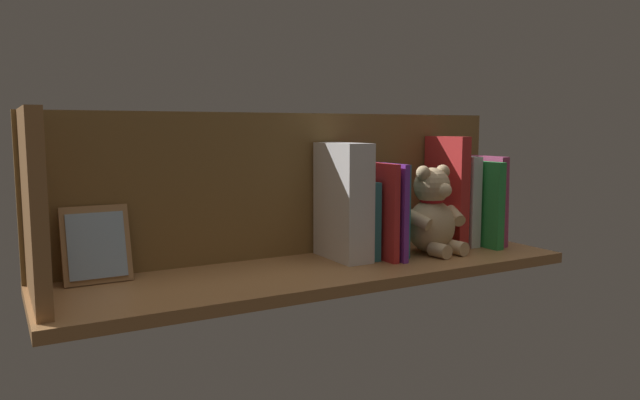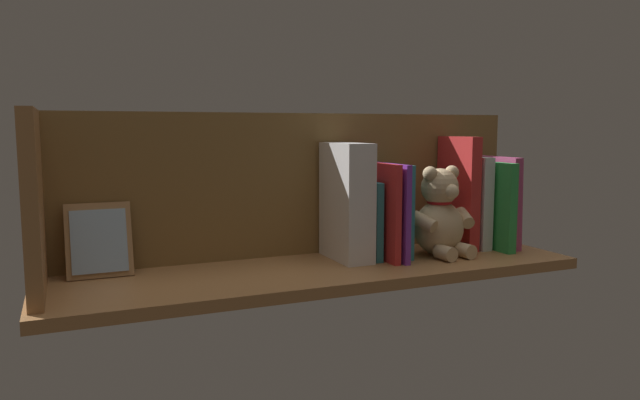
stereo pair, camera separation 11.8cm
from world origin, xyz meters
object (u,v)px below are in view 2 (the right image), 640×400
(dictionary_thick_white, at_px, (346,202))
(picture_frame_leaning, at_px, (99,241))
(teddy_bear, at_px, (441,216))
(book_0, at_px, (495,201))

(dictionary_thick_white, xyz_separation_m, picture_frame_leaning, (0.49, -0.05, -0.05))
(teddy_bear, distance_m, dictionary_thick_white, 0.21)
(dictionary_thick_white, distance_m, picture_frame_leaning, 0.49)
(book_0, xyz_separation_m, teddy_bear, (0.18, 0.04, -0.02))
(teddy_bear, height_order, picture_frame_leaning, teddy_bear)
(book_0, bearing_deg, dictionary_thick_white, -0.80)
(picture_frame_leaning, bearing_deg, dictionary_thick_white, 174.40)
(picture_frame_leaning, bearing_deg, teddy_bear, 172.18)
(teddy_bear, distance_m, picture_frame_leaning, 0.70)
(book_0, height_order, teddy_bear, book_0)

